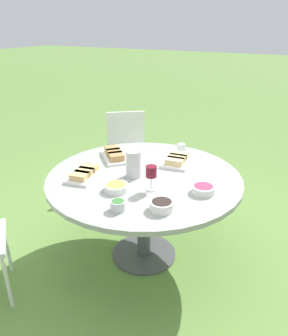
{
  "coord_description": "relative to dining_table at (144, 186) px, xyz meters",
  "views": [
    {
      "loc": [
        1.98,
        1.07,
        1.82
      ],
      "look_at": [
        0.0,
        0.0,
        0.81
      ],
      "focal_mm": 35.0,
      "sensor_mm": 36.0,
      "label": 1
    }
  ],
  "objects": [
    {
      "name": "dining_table",
      "position": [
        0.0,
        0.0,
        0.0
      ],
      "size": [
        1.48,
        1.48,
        0.75
      ],
      "color": "#4C4C51",
      "rests_on": "ground_plane"
    },
    {
      "name": "platter_sandwich_side",
      "position": [
        -0.18,
        -0.39,
        0.12
      ],
      "size": [
        0.37,
        0.37,
        0.07
      ],
      "color": "white",
      "rests_on": "dining_table"
    },
    {
      "name": "ground_plane",
      "position": [
        0.0,
        0.0,
        -0.65
      ],
      "size": [
        40.0,
        40.0,
        0.0
      ],
      "primitive_type": "plane",
      "color": "#668E42"
    },
    {
      "name": "bowl_salad",
      "position": [
        0.52,
        0.1,
        0.13
      ],
      "size": [
        0.1,
        0.1,
        0.06
      ],
      "color": "silver",
      "rests_on": "dining_table"
    },
    {
      "name": "bowl_dip_red",
      "position": [
        0.05,
        0.49,
        0.12
      ],
      "size": [
        0.16,
        0.16,
        0.05
      ],
      "color": "white",
      "rests_on": "dining_table"
    },
    {
      "name": "wine_glass",
      "position": [
        0.19,
        0.16,
        0.23
      ],
      "size": [
        0.08,
        0.08,
        0.18
      ],
      "color": "silver",
      "rests_on": "dining_table"
    },
    {
      "name": "cup_water_near",
      "position": [
        -0.55,
        0.08,
        0.14
      ],
      "size": [
        0.07,
        0.07,
        0.09
      ],
      "color": "silver",
      "rests_on": "dining_table"
    },
    {
      "name": "water_pitcher",
      "position": [
        0.05,
        -0.06,
        0.2
      ],
      "size": [
        0.12,
        0.11,
        0.2
      ],
      "color": "silver",
      "rests_on": "dining_table"
    },
    {
      "name": "chair_near_left",
      "position": [
        -1.02,
        -0.77,
        -0.13
      ],
      "size": [
        0.6,
        0.6,
        0.89
      ],
      "color": "silver",
      "rests_on": "ground_plane"
    },
    {
      "name": "bowl_olives",
      "position": [
        0.39,
        0.33,
        0.13
      ],
      "size": [
        0.15,
        0.15,
        0.06
      ],
      "color": "white",
      "rests_on": "dining_table"
    },
    {
      "name": "platter_bread_main",
      "position": [
        0.24,
        -0.38,
        0.12
      ],
      "size": [
        0.34,
        0.24,
        0.06
      ],
      "color": "white",
      "rests_on": "dining_table"
    },
    {
      "name": "platter_charcuterie",
      "position": [
        -0.33,
        0.13,
        0.12
      ],
      "size": [
        0.31,
        0.25,
        0.07
      ],
      "color": "white",
      "rests_on": "dining_table"
    },
    {
      "name": "bowl_fries",
      "position": [
        0.31,
        -0.05,
        0.12
      ],
      "size": [
        0.17,
        0.17,
        0.05
      ],
      "color": "white",
      "rests_on": "dining_table"
    }
  ]
}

